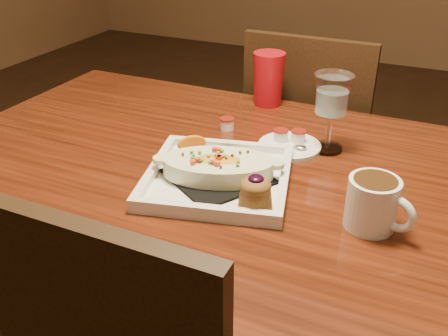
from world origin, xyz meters
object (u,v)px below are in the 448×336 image
at_px(plate, 221,173).
at_px(red_tumbler, 268,79).
at_px(table, 240,206).
at_px(goblet, 332,99).
at_px(coffee_mug, 374,202).
at_px(chair_far, 310,151).
at_px(saucer, 289,144).

relative_size(plate, red_tumbler, 2.37).
xyz_separation_m(table, red_tumbler, (-0.08, 0.40, 0.17)).
bearing_deg(goblet, table, -129.46).
bearing_deg(coffee_mug, red_tumbler, 147.94).
bearing_deg(chair_far, red_tumbler, 70.04).
height_order(plate, coffee_mug, coffee_mug).
bearing_deg(saucer, table, -112.64).
bearing_deg(goblet, red_tumbler, 136.87).
relative_size(saucer, red_tumbler, 0.99).
relative_size(plate, goblet, 1.92).
bearing_deg(goblet, saucer, -160.88).
relative_size(table, coffee_mug, 11.56).
height_order(goblet, saucer, goblet).
height_order(chair_far, red_tumbler, chair_far).
xyz_separation_m(table, goblet, (0.15, 0.18, 0.23)).
bearing_deg(table, saucer, 67.36).
xyz_separation_m(chair_far, plate, (-0.01, -0.70, 0.27)).
distance_m(saucer, red_tumbler, 0.30).
bearing_deg(chair_far, plate, 88.88).
distance_m(table, chair_far, 0.65).
bearing_deg(table, plate, -100.45).
relative_size(plate, coffee_mug, 2.79).
bearing_deg(red_tumbler, goblet, -43.13).
xyz_separation_m(plate, saucer, (0.08, 0.23, -0.02)).
height_order(chair_far, saucer, chair_far).
xyz_separation_m(table, coffee_mug, (0.30, -0.10, 0.15)).
distance_m(table, plate, 0.15).
bearing_deg(saucer, coffee_mug, -45.87).
height_order(table, saucer, saucer).
bearing_deg(goblet, plate, -122.50).
height_order(table, plate, plate).
bearing_deg(saucer, plate, -108.79).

